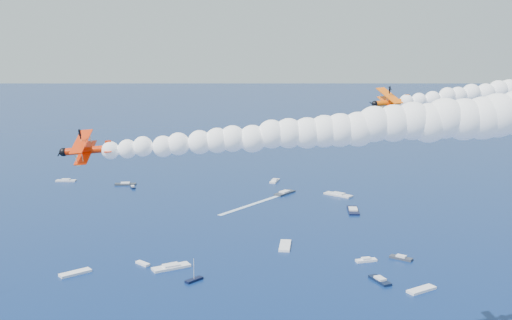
# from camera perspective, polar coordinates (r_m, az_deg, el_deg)

# --- Properties ---
(biplane_lead) EXTENTS (9.69, 11.07, 7.34)m
(biplane_lead) POSITION_cam_1_polar(r_m,az_deg,el_deg) (112.85, 12.51, 5.28)
(biplane_lead) COLOR #FF5E05
(biplane_trail) EXTENTS (9.26, 10.84, 7.67)m
(biplane_trail) POSITION_cam_1_polar(r_m,az_deg,el_deg) (91.18, -15.48, 0.88)
(biplane_trail) COLOR red
(smoke_trail_trail) EXTENTS (67.58, 27.69, 11.80)m
(smoke_trail_trail) POSITION_cam_1_polar(r_m,az_deg,el_deg) (89.40, 5.48, 2.68)
(smoke_trail_trail) COLOR white
(spectator_boats) EXTENTS (239.05, 182.12, 0.70)m
(spectator_boats) POSITION_cam_1_polar(r_m,az_deg,el_deg) (210.98, 2.96, -7.06)
(spectator_boats) COLOR #2B3039
(spectator_boats) RESTS_ON ground
(boat_wakes) EXTENTS (142.44, 94.58, 0.04)m
(boat_wakes) POSITION_cam_1_polar(r_m,az_deg,el_deg) (215.82, 13.37, -7.03)
(boat_wakes) COLOR white
(boat_wakes) RESTS_ON ground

